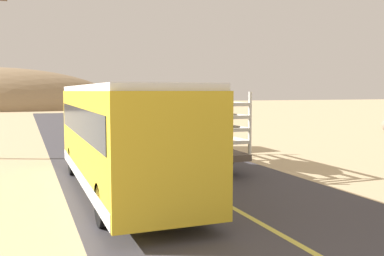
{
  "coord_description": "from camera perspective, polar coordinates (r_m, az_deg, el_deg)",
  "views": [
    {
      "loc": [
        -5.01,
        -2.55,
        3.07
      ],
      "look_at": [
        0.0,
        10.44,
        1.88
      ],
      "focal_mm": 40.74,
      "sensor_mm": 36.0,
      "label": 1
    }
  ],
  "objects": [
    {
      "name": "bus",
      "position": [
        13.26,
        -9.22,
        -0.91
      ],
      "size": [
        2.54,
        10.0,
        3.21
      ],
      "color": "gold",
      "rests_on": "road_surface"
    },
    {
      "name": "livestock_truck",
      "position": [
        20.78,
        -3.8,
        1.34
      ],
      "size": [
        2.53,
        9.7,
        3.02
      ],
      "color": "#3359A5",
      "rests_on": "road_surface"
    }
  ]
}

